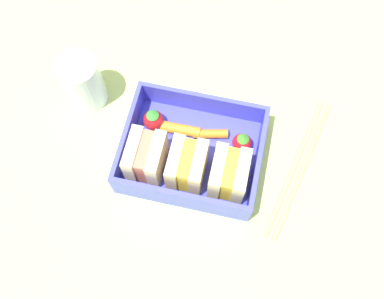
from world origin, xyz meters
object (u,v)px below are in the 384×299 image
carrot_stick_far_left (210,134)px  carrot_stick_left (180,129)px  strawberry_left (153,120)px  drinking_glass (83,82)px  sandwich_center_left (187,166)px  chopstick_pair (299,166)px  sandwich_left (229,174)px  strawberry_far_left (242,143)px  sandwich_center (146,157)px

carrot_stick_far_left → carrot_stick_left: (3.97, 0.28, 0.12)cm
strawberry_left → drinking_glass: bearing=-14.8°
sandwich_center_left → chopstick_pair: bearing=-162.4°
sandwich_left → sandwich_center_left: (5.19, 0.00, 0.00)cm
sandwich_center_left → chopstick_pair: 15.20cm
strawberry_left → chopstick_pair: (-19.93, 1.31, -2.33)cm
strawberry_far_left → carrot_stick_far_left: 4.41cm
strawberry_far_left → drinking_glass: 22.53cm
sandwich_left → drinking_glass: bearing=-21.7°
carrot_stick_left → sandwich_left: bearing=143.1°
strawberry_far_left → sandwich_left: bearing=80.3°
sandwich_left → sandwich_center_left: same height
sandwich_center → carrot_stick_left: (-3.00, -5.54, -2.10)cm
strawberry_far_left → carrot_stick_left: size_ratio=0.60×
sandwich_center → carrot_stick_left: sandwich_center is taller
sandwich_center_left → carrot_stick_left: 6.31cm
sandwich_center → drinking_glass: size_ratio=0.72×
strawberry_far_left → sandwich_center_left: bearing=40.2°
strawberry_far_left → strawberry_left: 11.95cm
strawberry_far_left → strawberry_left: (11.93, -0.64, 0.09)cm
sandwich_center → chopstick_pair: size_ratio=0.27×
sandwich_center_left → sandwich_center: bearing=0.0°
sandwich_left → carrot_stick_far_left: 7.10cm
sandwich_center → carrot_stick_far_left: 9.34cm
sandwich_center_left → strawberry_left: bearing=-44.5°
sandwich_center_left → carrot_stick_far_left: size_ratio=1.23×
sandwich_center_left → drinking_glass: drinking_glass is taller
strawberry_left → chopstick_pair: bearing=176.2°
sandwich_left → strawberry_far_left: (-0.87, -5.12, -1.44)cm
carrot_stick_far_left → drinking_glass: size_ratio=0.58×
carrot_stick_far_left → carrot_stick_left: bearing=4.0°
strawberry_far_left → carrot_stick_far_left: (4.29, -0.69, -0.79)cm
sandwich_center_left → strawberry_left: sandwich_center_left is taller
sandwich_center → drinking_glass: drinking_glass is taller
chopstick_pair → sandwich_center_left: bearing=17.6°
sandwich_left → sandwich_center: size_ratio=1.00×
strawberry_far_left → strawberry_left: size_ratio=0.95×
strawberry_left → chopstick_pair: 20.11cm
strawberry_far_left → chopstick_pair: bearing=175.2°
sandwich_left → carrot_stick_far_left: bearing=-59.6°
sandwich_left → carrot_stick_far_left: (3.41, -5.81, -2.22)cm
carrot_stick_far_left → drinking_glass: drinking_glass is taller
strawberry_far_left → drinking_glass: size_ratio=0.40×
sandwich_left → strawberry_far_left: bearing=-99.7°
carrot_stick_far_left → drinking_glass: bearing=-8.5°
strawberry_left → sandwich_left: bearing=152.5°
sandwich_center → strawberry_far_left: sandwich_center is taller
sandwich_center → carrot_stick_far_left: size_ratio=1.23×
carrot_stick_left → strawberry_left: 3.76cm
strawberry_left → strawberry_far_left: bearing=176.9°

